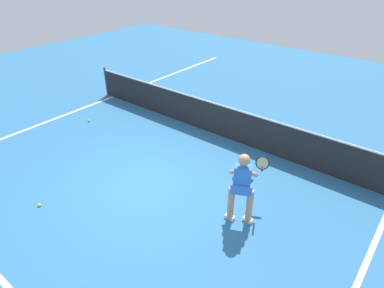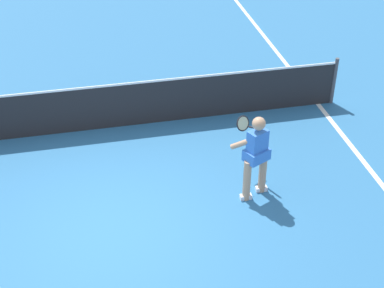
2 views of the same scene
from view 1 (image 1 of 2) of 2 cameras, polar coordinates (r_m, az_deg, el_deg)
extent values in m
plane|color=teal|center=(7.88, -8.50, -6.70)|extent=(27.75, 27.75, 0.00)
cube|color=white|center=(11.35, -25.16, 2.82)|extent=(0.10, 19.35, 0.01)
cylinder|color=#4C4C51|center=(12.83, -14.48, 10.35)|extent=(0.08, 0.08, 1.05)
cube|color=#232326|center=(9.62, 4.45, 4.09)|extent=(9.90, 0.02, 0.93)
cube|color=white|center=(9.41, 4.57, 6.75)|extent=(9.90, 0.02, 0.04)
cylinder|color=tan|center=(6.68, 6.66, -10.11)|extent=(0.13, 0.13, 0.78)
cylinder|color=tan|center=(6.67, 9.77, -10.48)|extent=(0.13, 0.13, 0.78)
cube|color=white|center=(6.91, 6.48, -12.32)|extent=(0.20, 0.10, 0.08)
cube|color=white|center=(6.90, 9.52, -12.69)|extent=(0.20, 0.10, 0.08)
cube|color=#3875D6|center=(6.27, 8.64, -5.78)|extent=(0.38, 0.32, 0.52)
cube|color=#3875D6|center=(6.39, 8.51, -7.23)|extent=(0.48, 0.43, 0.20)
sphere|color=tan|center=(6.05, 8.93, -2.71)|extent=(0.22, 0.22, 0.22)
cylinder|color=tan|center=(6.39, 7.45, -4.70)|extent=(0.43, 0.37, 0.37)
cylinder|color=tan|center=(6.38, 10.13, -5.01)|extent=(0.10, 0.48, 0.37)
cylinder|color=black|center=(6.63, 11.90, -4.16)|extent=(0.16, 0.28, 0.14)
torus|color=black|center=(6.91, 11.97, -3.20)|extent=(0.31, 0.23, 0.28)
cylinder|color=beige|center=(6.91, 11.97, -3.20)|extent=(0.26, 0.18, 0.23)
sphere|color=#D1E533|center=(11.03, -17.26, 3.83)|extent=(0.07, 0.07, 0.07)
sphere|color=#D1E533|center=(7.85, -24.65, -9.47)|extent=(0.07, 0.07, 0.07)
camera|label=2|loc=(6.00, -89.70, 17.83)|focal=53.84mm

